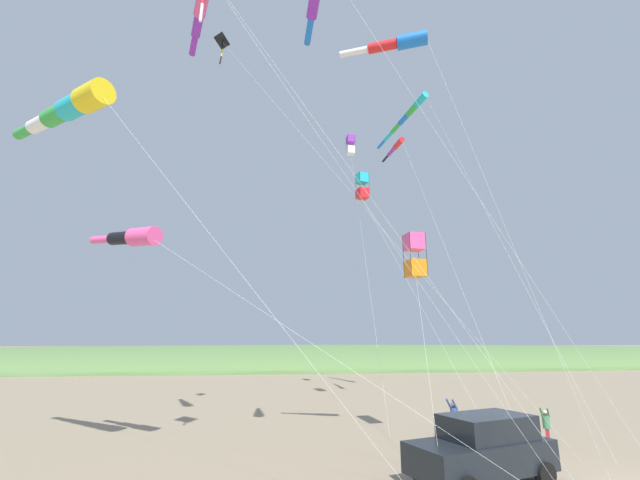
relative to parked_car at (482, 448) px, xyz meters
name	(u,v)px	position (x,y,z in m)	size (l,w,h in m)	color
dune_ridge_grassy	(332,367)	(-53.21, 4.20, -0.95)	(28.00, 240.00, 6.65)	#567A42
parked_car	(482,448)	(0.00, 0.00, 0.00)	(3.05, 4.66, 1.85)	black
person_child_green_jacket	(454,417)	(-5.12, 1.56, -0.06)	(0.54, 0.59, 1.64)	#B72833
person_child_grey_jacket	(546,424)	(-3.86, 4.82, -0.18)	(0.51, 0.50, 1.43)	#B72833
kite_box_striped_overhead	(351,145)	(-17.37, 0.01, 18.47)	(11.62, 1.31, 20.25)	purple
kite_windsock_blue_topmost	(407,116)	(-14.98, 3.99, 20.03)	(17.92, 2.66, 21.70)	#1EB7C6
kite_windsock_purple_drifting	(132,237)	(-3.72, -11.63, 6.92)	(8.28, 14.63, 8.24)	#EF4C93
kite_windsock_magenta_far_left	(395,148)	(-12.28, 1.99, 15.84)	(14.46, 0.39, 17.10)	red
kite_windsock_orange_high_right	(396,44)	(-0.33, -1.86, 13.95)	(2.52, 6.94, 15.23)	blue
kite_windsock_rainbow_low_near	(202,3)	(-2.89, -9.59, 17.29)	(7.84, 12.10, 18.96)	#EF4C93
kite_box_long_streamer_right	(415,255)	(-4.21, -0.12, 6.63)	(6.10, 2.16, 8.53)	#EF4C93
kite_windsock_small_distant	(69,109)	(-1.29, -13.40, 10.85)	(6.41, 13.89, 12.22)	yellow
kite_box_red_high_left	(362,186)	(-12.51, -0.31, 13.02)	(11.22, 2.45, 14.86)	#1EB7C6
kite_delta_green_low_center	(225,44)	(-6.57, -9.03, 18.30)	(5.52, 14.01, 19.64)	black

